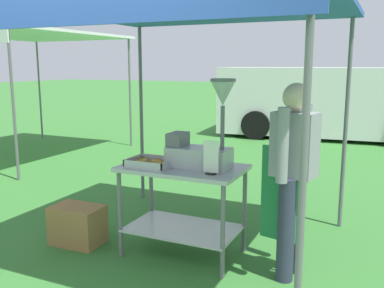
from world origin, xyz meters
name	(u,v)px	position (x,y,z in m)	size (l,w,h in m)	color
ground_plane	(284,153)	(0.00, 6.00, 0.00)	(70.00, 70.00, 0.00)	#33702D
stall_canopy	(187,13)	(0.21, 1.01, 2.19)	(2.71, 2.61, 2.27)	slate
donut_cart	(183,191)	(0.21, 0.92, 0.61)	(1.10, 0.67, 0.84)	#B7B7BC
donut_tray	(151,163)	(-0.06, 0.80, 0.87)	(0.40, 0.33, 0.07)	#B7B7BC
donut_fryer	(203,141)	(0.39, 0.94, 1.09)	(0.61, 0.28, 0.79)	#B7B7BC
menu_sign	(211,160)	(0.55, 0.75, 0.97)	(0.13, 0.05, 0.29)	black
vendor	(293,171)	(1.20, 0.91, 0.90)	(0.47, 0.54, 1.61)	#2D3347
supply_crate	(78,225)	(-0.84, 0.70, 0.19)	(0.50, 0.35, 0.38)	olive
van_white	(328,101)	(0.47, 8.48, 0.88)	(5.32, 2.47, 1.69)	white
neighbour_tent	(23,37)	(-4.53, 3.77, 2.27)	(2.76, 3.39, 2.34)	slate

